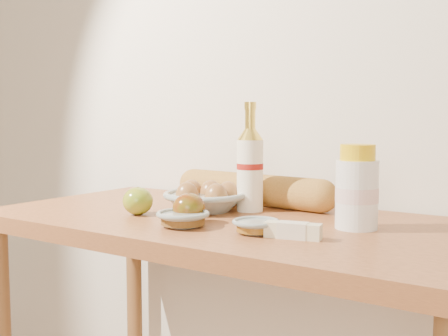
% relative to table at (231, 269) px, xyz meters
% --- Properties ---
extents(back_wall, '(3.50, 0.02, 2.60)m').
position_rel_table_xyz_m(back_wall, '(0.00, 0.33, 0.52)').
color(back_wall, beige).
rests_on(back_wall, ground).
extents(table, '(1.20, 0.60, 0.90)m').
position_rel_table_xyz_m(table, '(0.00, 0.00, 0.00)').
color(table, '#A46134').
rests_on(table, ground).
extents(bourbon_bottle, '(0.08, 0.08, 0.27)m').
position_rel_table_xyz_m(bourbon_bottle, '(-0.01, 0.10, 0.23)').
color(bourbon_bottle, white).
rests_on(bourbon_bottle, table).
extents(cream_bottle, '(0.11, 0.11, 0.18)m').
position_rel_table_xyz_m(cream_bottle, '(0.29, 0.04, 0.21)').
color(cream_bottle, silver).
rests_on(cream_bottle, table).
extents(egg_bowl, '(0.25, 0.25, 0.07)m').
position_rel_table_xyz_m(egg_bowl, '(-0.11, 0.05, 0.15)').
color(egg_bowl, gray).
rests_on(egg_bowl, table).
extents(baguette, '(0.51, 0.13, 0.08)m').
position_rel_table_xyz_m(baguette, '(-0.06, 0.20, 0.17)').
color(baguette, '#BA8639').
rests_on(baguette, table).
extents(apple_yellowgreen, '(0.09, 0.09, 0.07)m').
position_rel_table_xyz_m(apple_yellowgreen, '(-0.21, -0.10, 0.16)').
color(apple_yellowgreen, '#9F8C1F').
rests_on(apple_yellowgreen, table).
extents(apple_redgreen_right, '(0.10, 0.10, 0.07)m').
position_rel_table_xyz_m(apple_redgreen_right, '(-0.04, -0.11, 0.16)').
color(apple_redgreen_right, '#820707').
rests_on(apple_redgreen_right, table).
extents(sugar_bowl, '(0.15, 0.15, 0.03)m').
position_rel_table_xyz_m(sugar_bowl, '(-0.03, -0.15, 0.14)').
color(sugar_bowl, gray).
rests_on(sugar_bowl, table).
extents(syrup_bowl, '(0.11, 0.11, 0.03)m').
position_rel_table_xyz_m(syrup_bowl, '(0.14, -0.12, 0.14)').
color(syrup_bowl, gray).
rests_on(syrup_bowl, table).
extents(butter_stick, '(0.12, 0.05, 0.03)m').
position_rel_table_xyz_m(butter_stick, '(0.23, -0.12, 0.14)').
color(butter_stick, beige).
rests_on(butter_stick, table).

